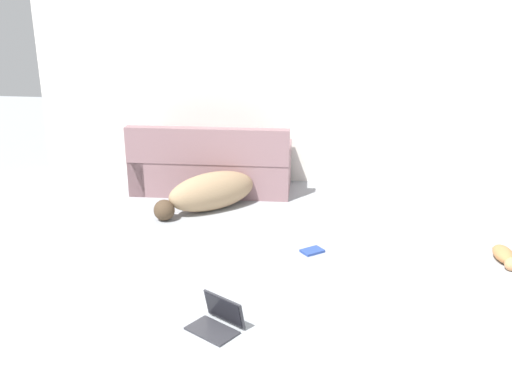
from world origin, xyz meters
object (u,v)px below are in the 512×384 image
object	(u,v)px
dog	(210,192)
cat	(505,256)
laptop_open	(219,318)
book_blue	(312,251)
couch	(212,169)

from	to	relation	value
dog	cat	world-z (taller)	dog
dog	laptop_open	bearing A→B (deg)	62.34
book_blue	couch	bearing A→B (deg)	128.35
laptop_open	book_blue	size ratio (longest dim) A/B	1.84
laptop_open	cat	bearing A→B (deg)	62.72
book_blue	laptop_open	bearing A→B (deg)	-114.22
dog	couch	bearing A→B (deg)	-121.72
dog	laptop_open	xyz separation A→B (m)	(0.57, -2.35, -0.13)
couch	dog	size ratio (longest dim) A/B	1.59
couch	book_blue	xyz separation A→B (m)	(1.30, -1.64, -0.27)
laptop_open	book_blue	bearing A→B (deg)	97.84
couch	cat	world-z (taller)	couch
cat	book_blue	size ratio (longest dim) A/B	2.08
cat	laptop_open	xyz separation A→B (m)	(-2.35, -1.39, 0.01)
book_blue	cat	bearing A→B (deg)	0.54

